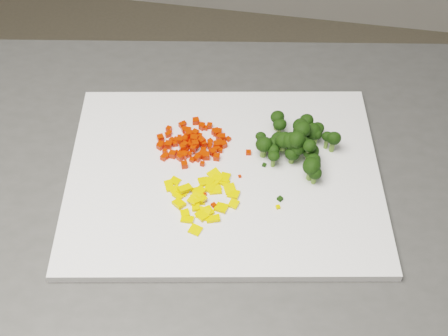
% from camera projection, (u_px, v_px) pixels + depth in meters
% --- Properties ---
extents(counter_block, '(0.99, 0.77, 0.90)m').
position_uv_depth(counter_block, '(235.00, 316.00, 1.27)').
color(counter_block, '#40403E').
rests_on(counter_block, ground).
extents(cutting_board, '(0.52, 0.43, 0.01)m').
position_uv_depth(cutting_board, '(224.00, 175.00, 0.92)').
color(cutting_board, white).
rests_on(cutting_board, counter_block).
extents(carrot_pile, '(0.10, 0.10, 0.03)m').
position_uv_depth(carrot_pile, '(190.00, 139.00, 0.95)').
color(carrot_pile, red).
rests_on(carrot_pile, cutting_board).
extents(pepper_pile, '(0.12, 0.12, 0.02)m').
position_uv_depth(pepper_pile, '(199.00, 196.00, 0.88)').
color(pepper_pile, yellow).
rests_on(pepper_pile, cutting_board).
extents(broccoli_pile, '(0.12, 0.12, 0.06)m').
position_uv_depth(broccoli_pile, '(296.00, 141.00, 0.92)').
color(broccoli_pile, black).
rests_on(broccoli_pile, cutting_board).
extents(carrot_cube_0, '(0.01, 0.01, 0.01)m').
position_uv_depth(carrot_cube_0, '(189.00, 155.00, 0.94)').
color(carrot_cube_0, red).
rests_on(carrot_cube_0, carrot_pile).
extents(carrot_cube_1, '(0.01, 0.01, 0.01)m').
position_uv_depth(carrot_cube_1, '(217.00, 149.00, 0.95)').
color(carrot_cube_1, red).
rests_on(carrot_cube_1, carrot_pile).
extents(carrot_cube_2, '(0.01, 0.01, 0.01)m').
position_uv_depth(carrot_cube_2, '(184.00, 130.00, 0.97)').
color(carrot_cube_2, red).
rests_on(carrot_cube_2, carrot_pile).
extents(carrot_cube_3, '(0.01, 0.01, 0.01)m').
position_uv_depth(carrot_cube_3, '(197.00, 158.00, 0.93)').
color(carrot_cube_3, red).
rests_on(carrot_cube_3, carrot_pile).
extents(carrot_cube_4, '(0.01, 0.01, 0.01)m').
position_uv_depth(carrot_cube_4, '(216.00, 132.00, 0.97)').
color(carrot_cube_4, red).
rests_on(carrot_cube_4, carrot_pile).
extents(carrot_cube_5, '(0.01, 0.01, 0.01)m').
position_uv_depth(carrot_cube_5, '(204.00, 151.00, 0.94)').
color(carrot_cube_5, red).
rests_on(carrot_cube_5, carrot_pile).
extents(carrot_cube_6, '(0.01, 0.01, 0.01)m').
position_uv_depth(carrot_cube_6, '(210.00, 144.00, 0.95)').
color(carrot_cube_6, red).
rests_on(carrot_cube_6, carrot_pile).
extents(carrot_cube_7, '(0.01, 0.01, 0.01)m').
position_uv_depth(carrot_cube_7, '(217.00, 145.00, 0.95)').
color(carrot_cube_7, red).
rests_on(carrot_cube_7, carrot_pile).
extents(carrot_cube_8, '(0.01, 0.01, 0.01)m').
position_uv_depth(carrot_cube_8, '(202.00, 153.00, 0.94)').
color(carrot_cube_8, red).
rests_on(carrot_cube_8, carrot_pile).
extents(carrot_cube_9, '(0.01, 0.01, 0.01)m').
position_uv_depth(carrot_cube_9, '(218.00, 132.00, 0.97)').
color(carrot_cube_9, red).
rests_on(carrot_cube_9, carrot_pile).
extents(carrot_cube_10, '(0.01, 0.01, 0.01)m').
position_uv_depth(carrot_cube_10, '(191.00, 145.00, 0.95)').
color(carrot_cube_10, red).
rests_on(carrot_cube_10, carrot_pile).
extents(carrot_cube_11, '(0.01, 0.01, 0.01)m').
position_uv_depth(carrot_cube_11, '(210.00, 126.00, 0.98)').
color(carrot_cube_11, red).
rests_on(carrot_cube_11, carrot_pile).
extents(carrot_cube_12, '(0.01, 0.01, 0.01)m').
position_uv_depth(carrot_cube_12, '(180.00, 140.00, 0.95)').
color(carrot_cube_12, red).
rests_on(carrot_cube_12, carrot_pile).
extents(carrot_cube_13, '(0.01, 0.01, 0.01)m').
position_uv_depth(carrot_cube_13, '(176.00, 140.00, 0.96)').
color(carrot_cube_13, red).
rests_on(carrot_cube_13, carrot_pile).
extents(carrot_cube_14, '(0.01, 0.01, 0.01)m').
position_uv_depth(carrot_cube_14, '(184.00, 139.00, 0.95)').
color(carrot_cube_14, red).
rests_on(carrot_cube_14, carrot_pile).
extents(carrot_cube_15, '(0.01, 0.01, 0.01)m').
position_uv_depth(carrot_cube_15, '(195.00, 144.00, 0.94)').
color(carrot_cube_15, red).
rests_on(carrot_cube_15, carrot_pile).
extents(carrot_cube_16, '(0.01, 0.01, 0.01)m').
position_uv_depth(carrot_cube_16, '(164.00, 158.00, 0.93)').
color(carrot_cube_16, red).
rests_on(carrot_cube_16, carrot_pile).
extents(carrot_cube_17, '(0.01, 0.01, 0.01)m').
position_uv_depth(carrot_cube_17, '(168.00, 135.00, 0.97)').
color(carrot_cube_17, red).
rests_on(carrot_cube_17, carrot_pile).
extents(carrot_cube_18, '(0.01, 0.01, 0.01)m').
position_uv_depth(carrot_cube_18, '(206.00, 128.00, 0.98)').
color(carrot_cube_18, red).
rests_on(carrot_cube_18, carrot_pile).
extents(carrot_cube_19, '(0.01, 0.01, 0.01)m').
position_uv_depth(carrot_cube_19, '(182.00, 125.00, 0.98)').
color(carrot_cube_19, red).
rests_on(carrot_cube_19, carrot_pile).
extents(carrot_cube_20, '(0.01, 0.01, 0.01)m').
position_uv_depth(carrot_cube_20, '(210.00, 147.00, 0.95)').
color(carrot_cube_20, red).
rests_on(carrot_cube_20, carrot_pile).
extents(carrot_cube_21, '(0.01, 0.01, 0.01)m').
position_uv_depth(carrot_cube_21, '(195.00, 122.00, 0.98)').
color(carrot_cube_21, red).
rests_on(carrot_cube_21, carrot_pile).
extents(carrot_cube_22, '(0.01, 0.01, 0.01)m').
position_uv_depth(carrot_cube_22, '(173.00, 154.00, 0.94)').
color(carrot_cube_22, red).
rests_on(carrot_cube_22, carrot_pile).
extents(carrot_cube_23, '(0.01, 0.01, 0.01)m').
position_uv_depth(carrot_cube_23, '(202.00, 126.00, 0.98)').
color(carrot_cube_23, red).
rests_on(carrot_cube_23, carrot_pile).
extents(carrot_cube_24, '(0.01, 0.01, 0.01)m').
position_uv_depth(carrot_cube_24, '(203.00, 155.00, 0.94)').
color(carrot_cube_24, red).
rests_on(carrot_cube_24, carrot_pile).
extents(carrot_cube_25, '(0.01, 0.01, 0.01)m').
position_uv_depth(carrot_cube_25, '(202.00, 141.00, 0.95)').
color(carrot_cube_25, red).
rests_on(carrot_cube_25, carrot_pile).
extents(carrot_cube_26, '(0.01, 0.01, 0.01)m').
position_uv_depth(carrot_cube_26, '(191.00, 143.00, 0.95)').
color(carrot_cube_26, red).
rests_on(carrot_cube_26, carrot_pile).
extents(carrot_cube_27, '(0.01, 0.01, 0.01)m').
position_uv_depth(carrot_cube_27, '(193.00, 148.00, 0.94)').
color(carrot_cube_27, red).
rests_on(carrot_cube_27, carrot_pile).
extents(carrot_cube_28, '(0.01, 0.01, 0.01)m').
position_uv_depth(carrot_cube_28, '(161.00, 145.00, 0.95)').
color(carrot_cube_28, red).
rests_on(carrot_cube_28, carrot_pile).
extents(carrot_cube_29, '(0.01, 0.01, 0.01)m').
position_uv_depth(carrot_cube_29, '(165.00, 151.00, 0.94)').
color(carrot_cube_29, red).
rests_on(carrot_cube_29, carrot_pile).
extents(carrot_cube_30, '(0.01, 0.01, 0.01)m').
position_uv_depth(carrot_cube_30, '(195.00, 133.00, 0.95)').
color(carrot_cube_30, red).
rests_on(carrot_cube_30, carrot_pile).
extents(carrot_cube_31, '(0.01, 0.01, 0.01)m').
position_uv_depth(carrot_cube_31, '(223.00, 145.00, 0.95)').
color(carrot_cube_31, red).
rests_on(carrot_cube_31, carrot_pile).
extents(carrot_cube_32, '(0.01, 0.01, 0.01)m').
position_uv_depth(carrot_cube_32, '(180.00, 137.00, 0.96)').
color(carrot_cube_32, red).
rests_on(carrot_cube_32, carrot_pile).
extents(carrot_cube_33, '(0.01, 0.01, 0.01)m').
position_uv_depth(carrot_cube_33, '(223.00, 137.00, 0.96)').
color(carrot_cube_33, red).
rests_on(carrot_cube_33, carrot_pile).
extents(carrot_cube_34, '(0.01, 0.01, 0.01)m').
position_uv_depth(carrot_cube_34, '(166.00, 145.00, 0.95)').
color(carrot_cube_34, red).
rests_on(carrot_cube_34, carrot_pile).
extents(carrot_cube_35, '(0.01, 0.01, 0.01)m').
position_uv_depth(carrot_cube_35, '(215.00, 132.00, 0.97)').
color(carrot_cube_35, red).
rests_on(carrot_cube_35, carrot_pile).
extents(carrot_cube_36, '(0.01, 0.01, 0.01)m').
position_uv_depth(carrot_cube_36, '(189.00, 134.00, 0.95)').
color(carrot_cube_36, red).
rests_on(carrot_cube_36, carrot_pile).
extents(carrot_cube_37, '(0.01, 0.01, 0.01)m').
position_uv_depth(carrot_cube_37, '(194.00, 146.00, 0.95)').
color(carrot_cube_37, red).
rests_on(carrot_cube_37, carrot_pile).
extents(carrot_cube_38, '(0.01, 0.01, 0.01)m').
position_uv_depth(carrot_cube_38, '(184.00, 123.00, 0.98)').
color(carrot_cube_38, red).
rests_on(carrot_cube_38, carrot_pile).
extents(carrot_cube_39, '(0.01, 0.01, 0.01)m').
position_uv_depth(carrot_cube_39, '(160.00, 138.00, 0.96)').
color(carrot_cube_39, red).
rests_on(carrot_cube_39, carrot_pile).
extents(carrot_cube_40, '(0.01, 0.01, 0.01)m').
position_uv_depth(carrot_cube_40, '(194.00, 137.00, 0.95)').
color(carrot_cube_40, red).
rests_on(carrot_cube_40, carrot_pile).
extents(carrot_cube_41, '(0.01, 0.01, 0.01)m').
position_uv_depth(carrot_cube_41, '(194.00, 139.00, 0.94)').
color(carrot_cube_41, red).
rests_on(carrot_cube_41, carrot_pile).
extents(carrot_cube_42, '(0.01, 0.01, 0.01)m').
position_uv_depth(carrot_cube_42, '(219.00, 143.00, 0.95)').
color(carrot_cube_42, red).
rests_on(carrot_cube_42, carrot_pile).
extents(carrot_cube_43, '(0.01, 0.01, 0.01)m').
position_uv_depth(carrot_cube_43, '(169.00, 145.00, 0.95)').
color(carrot_cube_43, red).
rests_on(carrot_cube_43, carrot_pile).
extents(carrot_cube_44, '(0.01, 0.01, 0.01)m').
position_uv_depth(carrot_cube_44, '(216.00, 147.00, 0.95)').
color(carrot_cube_44, red).
rests_on(carrot_cube_44, carrot_pile).
extents(carrot_cube_45, '(0.01, 0.01, 0.01)m').
position_uv_depth(carrot_cube_45, '(184.00, 155.00, 0.94)').
color(carrot_cube_45, red).
rests_on(carrot_cube_45, carrot_pile).
extents(carrot_cube_46, '(0.01, 0.01, 0.01)m').
position_uv_depth(carrot_cube_46, '(185.00, 151.00, 0.94)').
color(carrot_cube_46, red).
rests_on(carrot_cube_46, carrot_pile).
extents(carrot_cube_47, '(0.01, 0.01, 0.01)m').
position_uv_depth(carrot_cube_47, '(189.00, 145.00, 0.95)').
color(carrot_cube_47, red).
rests_on(carrot_cube_47, carrot_pile).
extents(carrot_cube_48, '(0.01, 0.01, 0.01)m').
position_uv_depth(carrot_cube_48, '(198.00, 156.00, 0.94)').
color(carrot_cube_48, red).
rests_on(carrot_cube_48, carrot_pile).
extents(carrot_cube_49, '(0.01, 0.01, 0.01)m').
position_uv_depth(carrot_cube_49, '(166.00, 156.00, 0.94)').
color(carrot_cube_49, red).
rests_on(carrot_cube_49, carrot_pile).
extents(carrot_cube_50, '(0.01, 0.01, 0.01)m').
position_uv_depth(carrot_cube_50, '(202.00, 164.00, 0.93)').
color(carrot_cube_50, red).
rests_on(carrot_cube_50, carrot_pile).
extents(carrot_cube_51, '(0.01, 0.01, 0.01)m').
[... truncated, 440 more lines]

